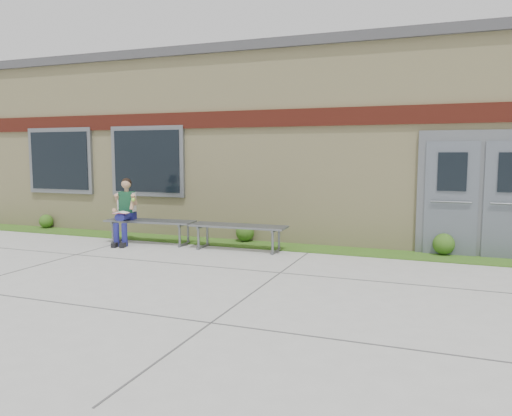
% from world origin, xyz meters
% --- Properties ---
extents(ground, '(80.00, 80.00, 0.00)m').
position_xyz_m(ground, '(0.00, 0.00, 0.00)').
color(ground, '#9E9E99').
rests_on(ground, ground).
extents(grass_strip, '(16.00, 0.80, 0.02)m').
position_xyz_m(grass_strip, '(0.00, 2.60, 0.01)').
color(grass_strip, '#294A13').
rests_on(grass_strip, ground).
extents(school_building, '(16.20, 6.22, 4.20)m').
position_xyz_m(school_building, '(-0.00, 5.99, 2.10)').
color(school_building, beige).
rests_on(school_building, ground).
extents(bench_left, '(1.94, 0.69, 0.49)m').
position_xyz_m(bench_left, '(-2.34, 2.00, 0.38)').
color(bench_left, slate).
rests_on(bench_left, ground).
extents(bench_right, '(1.92, 0.59, 0.49)m').
position_xyz_m(bench_right, '(-0.34, 2.00, 0.38)').
color(bench_right, slate).
rests_on(bench_right, ground).
extents(girl, '(0.54, 0.82, 1.37)m').
position_xyz_m(girl, '(-2.82, 1.80, 0.73)').
color(girl, navy).
rests_on(girl, ground).
extents(shrub_west, '(0.34, 0.34, 0.34)m').
position_xyz_m(shrub_west, '(-5.93, 2.85, 0.19)').
color(shrub_west, '#294A13').
rests_on(shrub_west, grass_strip).
extents(shrub_mid, '(0.39, 0.39, 0.39)m').
position_xyz_m(shrub_mid, '(-0.55, 2.85, 0.21)').
color(shrub_mid, '#294A13').
rests_on(shrub_mid, grass_strip).
extents(shrub_east, '(0.39, 0.39, 0.39)m').
position_xyz_m(shrub_east, '(3.41, 2.85, 0.22)').
color(shrub_east, '#294A13').
rests_on(shrub_east, grass_strip).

